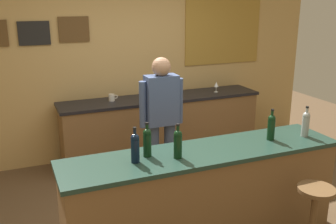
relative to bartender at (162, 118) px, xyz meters
name	(u,v)px	position (x,y,z in m)	size (l,w,h in m)	color
ground_plane	(184,219)	(0.01, -0.63, -0.94)	(10.00, 10.00, 0.00)	brown
back_wall	(128,58)	(0.04, 1.40, 0.48)	(6.00, 0.09, 2.80)	tan
bar_counter	(203,197)	(0.01, -1.03, -0.47)	(2.60, 0.60, 0.92)	brown
side_counter	(162,127)	(0.41, 1.02, -0.48)	(2.88, 0.56, 0.90)	brown
bartender	(162,118)	(0.00, 0.00, 0.00)	(0.52, 0.21, 1.62)	#384766
bar_stool	(314,211)	(0.78, -1.62, -0.48)	(0.32, 0.32, 0.68)	brown
wine_bottle_a	(135,147)	(-0.64, -1.03, 0.12)	(0.07, 0.07, 0.31)	black
wine_bottle_b	(147,141)	(-0.51, -0.95, 0.12)	(0.07, 0.07, 0.31)	black
wine_bottle_c	(178,143)	(-0.28, -1.09, 0.12)	(0.07, 0.07, 0.31)	black
wine_bottle_d	(271,126)	(0.73, -1.02, 0.12)	(0.07, 0.07, 0.31)	black
wine_bottle_e	(306,123)	(1.10, -1.07, 0.12)	(0.07, 0.07, 0.31)	#999E99
wine_glass_a	(155,89)	(0.31, 1.04, 0.07)	(0.07, 0.07, 0.16)	silver
wine_glass_b	(180,88)	(0.67, 0.98, 0.07)	(0.07, 0.07, 0.16)	silver
wine_glass_c	(216,85)	(1.26, 0.99, 0.07)	(0.07, 0.07, 0.16)	silver
coffee_mug	(112,97)	(-0.30, 1.07, 0.01)	(0.12, 0.08, 0.09)	silver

